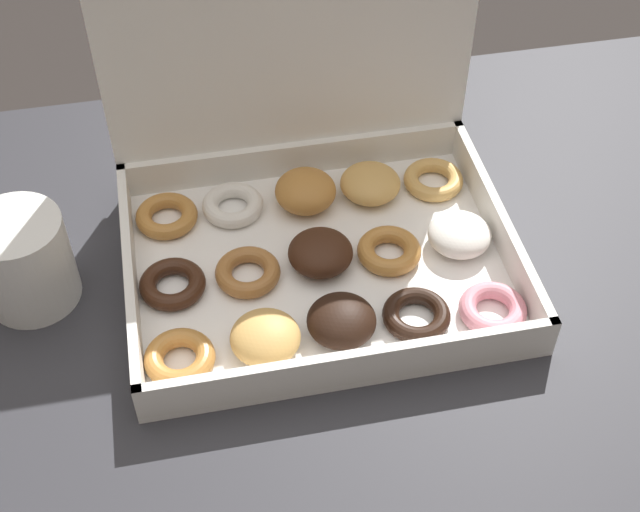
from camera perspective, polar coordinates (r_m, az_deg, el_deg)
The scene contains 3 objects.
dining_table at distance 0.85m, azimuth -0.93°, elevation -10.36°, with size 1.01×0.73×0.75m.
donut_box at distance 0.78m, azimuth -0.35°, elevation 3.33°, with size 0.34×0.27×0.27m.
coffee_mug at distance 0.78m, azimuth -18.44°, elevation -0.22°, with size 0.08×0.08×0.09m.
Camera 1 is at (-0.08, -0.45, 1.34)m, focal length 50.00 mm.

